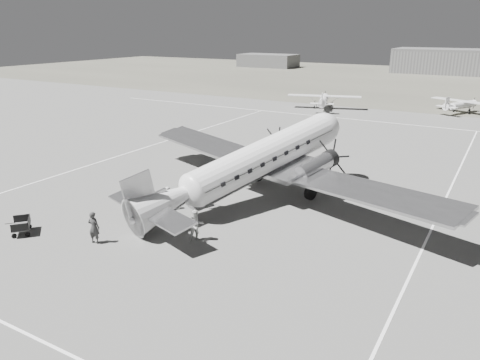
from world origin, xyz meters
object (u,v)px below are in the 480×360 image
dc3_airliner (254,165)px  ramp_agent (196,226)px  hangar_main (475,62)px  baggage_cart_near (141,210)px  light_plane_left (324,101)px  passenger (168,198)px  shed_secondary (268,61)px  baggage_cart_far (21,226)px  ground_crew (94,228)px  light_plane_right (461,106)px

dc3_airliner → ramp_agent: size_ratio=14.86×
hangar_main → ramp_agent: 123.14m
baggage_cart_near → ramp_agent: bearing=-37.9°
light_plane_left → passenger: light_plane_left is taller
shed_secondary → baggage_cart_far: shed_secondary is taller
dc3_airliner → light_plane_left: (-10.08, 41.43, -1.61)m
hangar_main → ground_crew: hangar_main is taller
light_plane_left → light_plane_right: bearing=2.4°
baggage_cart_near → ramp_agent: 5.55m
light_plane_left → light_plane_right: light_plane_left is taller
light_plane_left → ramp_agent: 50.18m
dc3_airliner → passenger: (-4.44, -4.47, -1.96)m
light_plane_right → shed_secondary: bearing=161.1°
shed_secondary → ramp_agent: size_ratio=9.11×
passenger → ramp_agent: bearing=-107.4°
hangar_main → shed_secondary: 60.22m
dc3_airliner → ramp_agent: dc3_airliner is taller
ramp_agent → passenger: ramp_agent is taller
light_plane_left → ground_crew: bearing=-101.2°
hangar_main → passenger: bearing=-94.6°
shed_secondary → passenger: shed_secondary is taller
hangar_main → baggage_cart_near: bearing=-94.9°
shed_secondary → light_plane_left: size_ratio=1.57×
shed_secondary → light_plane_right: bearing=-44.3°
light_plane_left → light_plane_right: size_ratio=1.13×
shed_secondary → light_plane_left: shed_secondary is taller
shed_secondary → baggage_cart_far: size_ratio=10.67×
baggage_cart_far → passenger: (5.34, 7.79, 0.36)m
dc3_airliner → baggage_cart_near: 8.59m
baggage_cart_near → baggage_cart_far: size_ratio=1.07×
hangar_main → passenger: (-9.68, -119.82, -2.46)m
baggage_cart_far → ground_crew: 5.20m
light_plane_right → dc3_airliner: bearing=-75.2°
ground_crew → light_plane_left: bearing=-96.4°
light_plane_left → light_plane_right: (19.10, 6.72, -0.13)m
dc3_airliner → passenger: 6.60m
shed_secondary → ramp_agent: bearing=-65.0°
baggage_cart_far → ground_crew: bearing=55.8°
shed_secondary → ramp_agent: shed_secondary is taller
dc3_airliner → shed_secondary: bearing=135.3°
baggage_cart_near → passenger: bearing=45.4°
dc3_airliner → light_plane_right: (9.02, 48.15, -1.74)m
passenger → baggage_cart_far: bearing=162.3°
light_plane_right → ramp_agent: light_plane_right is taller
baggage_cart_near → ramp_agent: ramp_agent is taller
hangar_main → baggage_cart_far: 128.53m
dc3_airliner → baggage_cart_far: size_ratio=17.40×
baggage_cart_near → ground_crew: ground_crew is taller
light_plane_right → ground_crew: light_plane_right is taller
light_plane_right → baggage_cart_near: bearing=-79.1°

